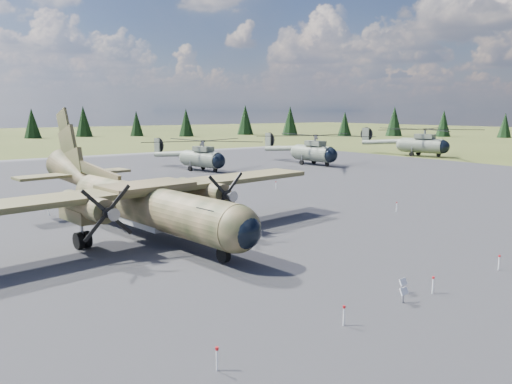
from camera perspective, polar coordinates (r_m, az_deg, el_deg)
ground at (r=33.39m, az=-2.11°, el=-5.62°), size 500.00×500.00×0.00m
apron at (r=41.82m, az=-9.84°, el=-2.70°), size 120.00×120.00×0.04m
transport_plane at (r=35.32m, az=-13.24°, el=-0.56°), size 28.53×25.78×9.39m
helicopter_near at (r=72.05m, az=-6.30°, el=4.90°), size 20.71×22.06×4.44m
helicopter_mid at (r=80.21m, az=6.53°, el=5.53°), size 19.75×22.84×4.84m
helicopter_far at (r=100.12m, az=18.44°, el=6.03°), size 24.28×26.09×5.27m
info_placard_left at (r=23.79m, az=16.53°, el=-10.98°), size 0.48×0.21×0.75m
info_placard_right at (r=25.06m, az=16.44°, el=-9.99°), size 0.46×0.21×0.72m
barrier_fence at (r=32.95m, az=-2.71°, el=-4.91°), size 33.12×29.62×0.85m
treeline at (r=32.62m, az=-5.17°, el=2.59°), size 311.04×311.27×10.90m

